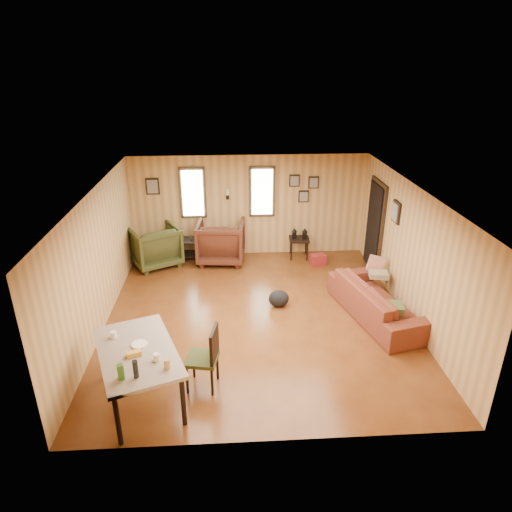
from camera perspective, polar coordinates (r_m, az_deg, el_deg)
The scene contains 11 objects.
room at distance 8.25m, azimuth 1.23°, elevation 0.67°, with size 5.54×6.04×2.44m.
sofa at distance 8.60m, azimuth 15.01°, elevation -4.79°, with size 2.28×0.67×0.89m, color brown.
recliner_brown at distance 10.59m, azimuth -4.40°, elevation 2.08°, with size 1.06×0.99×1.09m, color #492315.
recliner_green at distance 10.63m, azimuth -12.57°, elevation 1.48°, with size 1.00×0.94×1.03m, color #383D1C.
end_table at distance 10.78m, azimuth -8.57°, elevation 1.22°, with size 0.51×0.47×0.64m.
side_table at distance 10.82m, azimuth 5.43°, elevation 2.31°, with size 0.50×0.50×0.75m.
cooler at distance 10.65m, azimuth 7.76°, elevation -0.43°, with size 0.37×0.30×0.24m.
backpack at distance 8.79m, azimuth 2.87°, elevation -5.34°, with size 0.45×0.38×0.34m.
sofa_pillows at distance 8.80m, azimuth 15.59°, elevation -3.75°, with size 0.67×1.87×0.38m.
dining_table at distance 6.45m, azimuth -14.61°, elevation -11.93°, with size 1.48×1.86×1.06m.
dining_chair at distance 6.64m, azimuth -6.18°, elevation -12.15°, with size 0.52×0.52×0.99m.
Camera 1 is at (-0.48, -7.29, 4.43)m, focal length 32.00 mm.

